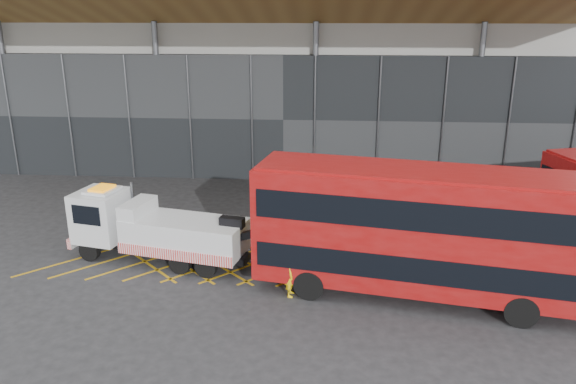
{
  "coord_description": "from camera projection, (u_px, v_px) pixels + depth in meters",
  "views": [
    {
      "loc": [
        4.8,
        -23.91,
        10.78
      ],
      "look_at": [
        3.0,
        1.5,
        2.4
      ],
      "focal_mm": 35.0,
      "sensor_mm": 36.0,
      "label": 1
    }
  ],
  "objects": [
    {
      "name": "recovery_truck",
      "position": [
        153.0,
        228.0,
        24.77
      ],
      "size": [
        9.39,
        3.96,
        3.27
      ],
      "rotation": [
        0.0,
        0.0,
        -0.22
      ],
      "color": "black",
      "rests_on": "ground_plane"
    },
    {
      "name": "bus_towed",
      "position": [
        421.0,
        228.0,
        21.18
      ],
      "size": [
        12.95,
        5.26,
        5.15
      ],
      "rotation": [
        0.0,
        0.0,
        -0.19
      ],
      "color": "maroon",
      "rests_on": "ground_plane"
    },
    {
      "name": "ground_plane",
      "position": [
        222.0,
        249.0,
        26.35
      ],
      "size": [
        120.0,
        120.0,
        0.0
      ],
      "primitive_type": "plane",
      "color": "#252527"
    },
    {
      "name": "construction_building",
      "position": [
        290.0,
        34.0,
        40.85
      ],
      "size": [
        55.0,
        23.97,
        18.0
      ],
      "color": "gray",
      "rests_on": "ground_plane"
    },
    {
      "name": "road_markings",
      "position": [
        342.0,
        252.0,
        25.97
      ],
      "size": [
        27.96,
        7.16,
        0.01
      ],
      "color": "#CC9313",
      "rests_on": "ground_plane"
    },
    {
      "name": "worker",
      "position": [
        291.0,
        274.0,
        21.83
      ],
      "size": [
        0.48,
        0.71,
        1.88
      ],
      "primitive_type": "imported",
      "rotation": [
        0.0,
        0.0,
        1.52
      ],
      "color": "yellow",
      "rests_on": "ground_plane"
    }
  ]
}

